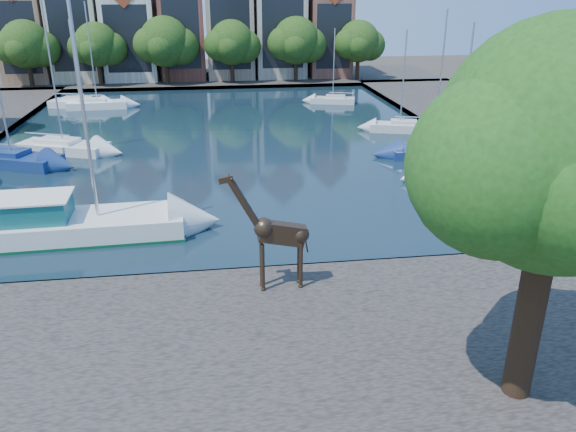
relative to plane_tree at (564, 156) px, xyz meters
name	(u,v)px	position (x,y,z in m)	size (l,w,h in m)	color
ground	(242,278)	(-7.62, 9.01, -7.67)	(160.00, 160.00, 0.00)	#38332B
water_basin	(224,138)	(-7.62, 33.01, -7.63)	(38.00, 50.00, 0.08)	black
near_quay	(256,377)	(-7.62, 2.01, -7.42)	(50.00, 14.00, 0.50)	#49433F
far_quay	(216,78)	(-7.62, 65.01, -7.42)	(60.00, 16.00, 0.50)	#49433F
right_quay	(510,126)	(17.38, 33.01, -7.42)	(14.00, 52.00, 0.50)	#49433F
plane_tree	(564,156)	(0.00, 0.00, 0.00)	(8.32, 6.40, 10.62)	#332114
townhouse_west_end	(27,24)	(-30.62, 64.99, -0.31)	(5.44, 9.18, 14.93)	#956D51
townhouse_west_mid	(76,16)	(-24.62, 64.99, 0.56)	(5.94, 9.18, 16.79)	beige
townhouse_west_inner	(130,23)	(-18.12, 64.99, -0.32)	(6.43, 9.18, 15.15)	silver
townhouse_center	(182,14)	(-11.62, 64.99, 0.69)	(5.44, 9.18, 16.93)	brown
townhouse_east_inner	(229,19)	(-5.62, 64.99, 0.06)	(5.94, 9.18, 15.79)	tan
townhouse_east_mid	(278,16)	(0.88, 64.99, 0.43)	(6.43, 9.18, 16.65)	#BFB2A3
townhouse_east_end	(327,23)	(7.38, 64.99, -0.56)	(5.44, 9.18, 14.43)	brown
far_tree_far_west	(27,46)	(-29.51, 59.50, -2.49)	(7.28, 5.60, 7.68)	#332114
far_tree_west	(97,46)	(-21.52, 59.50, -2.60)	(6.76, 5.20, 7.36)	#332114
far_tree_mid_west	(166,43)	(-13.51, 59.50, -2.38)	(7.80, 6.00, 8.00)	#332114
far_tree_mid_east	(232,44)	(-5.52, 59.50, -2.54)	(7.02, 5.40, 7.52)	#332114
far_tree_east	(297,42)	(2.49, 59.50, -2.43)	(7.54, 5.80, 7.84)	#332114
far_tree_far_east	(359,43)	(10.48, 59.50, -2.60)	(6.76, 5.20, 7.36)	#332114
giraffe_statue	(275,233)	(-6.38, 7.17, -4.85)	(3.31, 0.60, 4.73)	#332419
motorsailer	(64,221)	(-15.98, 14.20, -6.73)	(10.88, 3.59, 11.21)	silver
sailboat_left_b	(12,157)	(-22.33, 27.21, -6.97)	(7.18, 4.81, 11.14)	navy
sailboat_left_c	(63,145)	(-19.62, 30.34, -7.03)	(7.08, 4.59, 11.65)	white
sailboat_left_d	(80,102)	(-21.84, 47.92, -7.04)	(6.45, 3.63, 8.63)	white
sailboat_left_e	(97,103)	(-19.98, 47.05, -7.02)	(5.99, 2.31, 10.26)	white
sailboat_right_a	(457,166)	(7.38, 21.33, -7.06)	(6.76, 4.09, 9.52)	white
sailboat_right_b	(434,150)	(7.38, 25.51, -7.10)	(6.41, 2.53, 10.14)	navy
sailboat_right_c	(400,125)	(7.38, 33.17, -7.05)	(5.32, 3.15, 8.33)	silver
sailboat_right_d	(333,99)	(4.38, 46.40, -7.12)	(4.89, 2.87, 7.62)	silver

